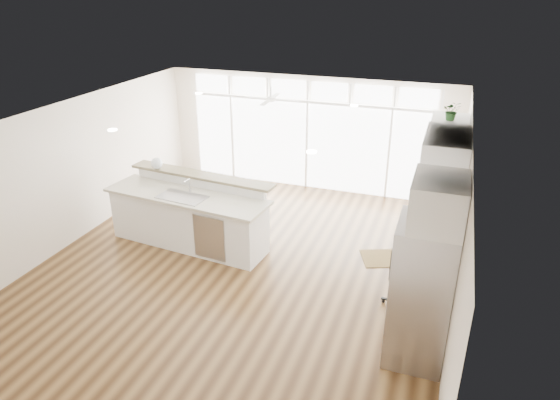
% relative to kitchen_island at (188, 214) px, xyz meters
% --- Properties ---
extents(floor, '(7.00, 8.00, 0.02)m').
position_rel_kitchen_island_xyz_m(floor, '(1.30, -0.38, -0.65)').
color(floor, '#432B14').
rests_on(floor, ground).
extents(ceiling, '(7.00, 8.00, 0.02)m').
position_rel_kitchen_island_xyz_m(ceiling, '(1.30, -0.38, 2.06)').
color(ceiling, silver).
rests_on(ceiling, wall_back).
extents(wall_back, '(7.00, 0.04, 2.70)m').
position_rel_kitchen_island_xyz_m(wall_back, '(1.30, 3.62, 0.71)').
color(wall_back, white).
rests_on(wall_back, floor).
extents(wall_front, '(7.00, 0.04, 2.70)m').
position_rel_kitchen_island_xyz_m(wall_front, '(1.30, -4.38, 0.71)').
color(wall_front, white).
rests_on(wall_front, floor).
extents(wall_left, '(0.04, 8.00, 2.70)m').
position_rel_kitchen_island_xyz_m(wall_left, '(-2.20, -0.38, 0.71)').
color(wall_left, white).
rests_on(wall_left, floor).
extents(wall_right, '(0.04, 8.00, 2.70)m').
position_rel_kitchen_island_xyz_m(wall_right, '(4.80, -0.38, 0.71)').
color(wall_right, white).
rests_on(wall_right, floor).
extents(glass_wall, '(5.80, 0.06, 2.08)m').
position_rel_kitchen_island_xyz_m(glass_wall, '(1.30, 3.56, 0.41)').
color(glass_wall, white).
rests_on(glass_wall, wall_back).
extents(transom_row, '(5.90, 0.06, 0.40)m').
position_rel_kitchen_island_xyz_m(transom_row, '(1.30, 3.56, 1.74)').
color(transom_row, white).
rests_on(transom_row, wall_back).
extents(desk_window, '(0.04, 0.85, 0.85)m').
position_rel_kitchen_island_xyz_m(desk_window, '(4.76, -0.08, 0.91)').
color(desk_window, white).
rests_on(desk_window, wall_right).
extents(ceiling_fan, '(1.16, 1.16, 0.32)m').
position_rel_kitchen_island_xyz_m(ceiling_fan, '(0.80, 2.42, 1.84)').
color(ceiling_fan, white).
rests_on(ceiling_fan, ceiling).
extents(recessed_lights, '(3.40, 3.00, 0.02)m').
position_rel_kitchen_island_xyz_m(recessed_lights, '(1.30, -0.18, 2.04)').
color(recessed_lights, white).
rests_on(recessed_lights, ceiling).
extents(oven_cabinet, '(0.64, 1.20, 2.50)m').
position_rel_kitchen_island_xyz_m(oven_cabinet, '(4.47, 1.42, 0.61)').
color(oven_cabinet, white).
rests_on(oven_cabinet, floor).
extents(desk_nook, '(0.72, 1.30, 0.76)m').
position_rel_kitchen_island_xyz_m(desk_nook, '(4.43, -0.08, -0.26)').
color(desk_nook, white).
rests_on(desk_nook, floor).
extents(upper_cabinets, '(0.64, 1.30, 0.64)m').
position_rel_kitchen_island_xyz_m(upper_cabinets, '(4.47, -0.08, 1.71)').
color(upper_cabinets, white).
rests_on(upper_cabinets, wall_right).
extents(refrigerator, '(0.76, 0.90, 2.00)m').
position_rel_kitchen_island_xyz_m(refrigerator, '(4.41, -1.73, 0.36)').
color(refrigerator, '#A8A8AD').
rests_on(refrigerator, floor).
extents(fridge_cabinet, '(0.64, 0.90, 0.60)m').
position_rel_kitchen_island_xyz_m(fridge_cabinet, '(4.47, -1.73, 1.66)').
color(fridge_cabinet, white).
rests_on(fridge_cabinet, wall_right).
extents(framed_photos, '(0.06, 0.22, 0.80)m').
position_rel_kitchen_island_xyz_m(framed_photos, '(4.76, 0.54, 0.76)').
color(framed_photos, black).
rests_on(framed_photos, wall_right).
extents(kitchen_island, '(3.31, 1.53, 1.27)m').
position_rel_kitchen_island_xyz_m(kitchen_island, '(0.00, 0.00, 0.00)').
color(kitchen_island, white).
rests_on(kitchen_island, floor).
extents(rug, '(1.07, 0.93, 0.01)m').
position_rel_kitchen_island_xyz_m(rug, '(3.69, 0.71, -0.63)').
color(rug, '#3B2912').
rests_on(rug, floor).
extents(office_chair, '(0.56, 0.51, 1.04)m').
position_rel_kitchen_island_xyz_m(office_chair, '(4.14, -0.70, -0.12)').
color(office_chair, black).
rests_on(office_chair, floor).
extents(fishbowl, '(0.23, 0.23, 0.22)m').
position_rel_kitchen_island_xyz_m(fishbowl, '(-0.90, 0.50, 0.75)').
color(fishbowl, silver).
rests_on(fishbowl, kitchen_island).
extents(monitor, '(0.09, 0.44, 0.36)m').
position_rel_kitchen_island_xyz_m(monitor, '(4.35, -0.08, 0.30)').
color(monitor, black).
rests_on(monitor, desk_nook).
extents(keyboard, '(0.12, 0.30, 0.01)m').
position_rel_kitchen_island_xyz_m(keyboard, '(4.18, -0.08, 0.13)').
color(keyboard, white).
rests_on(keyboard, desk_nook).
extents(potted_plant, '(0.33, 0.36, 0.26)m').
position_rel_kitchen_island_xyz_m(potted_plant, '(4.47, 1.42, 1.99)').
color(potted_plant, '#285725').
rests_on(potted_plant, oven_cabinet).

